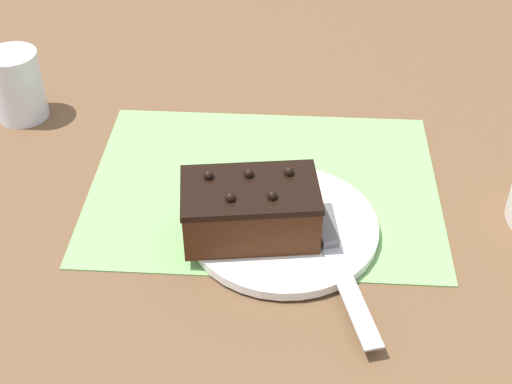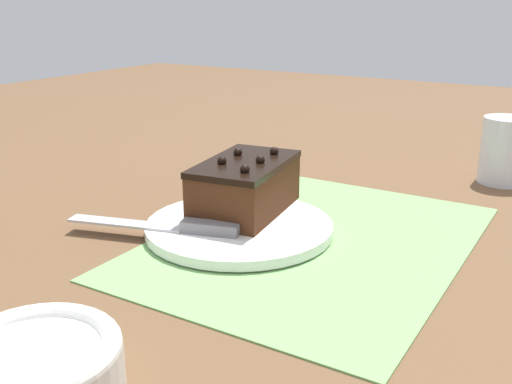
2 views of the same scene
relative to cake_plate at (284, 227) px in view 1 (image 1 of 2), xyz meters
name	(u,v)px [view 1 (image 1 of 2)]	position (x,y,z in m)	size (l,w,h in m)	color
ground_plane	(264,186)	(-0.03, 0.09, -0.01)	(3.00, 3.00, 0.00)	brown
placemat_woven	(264,185)	(-0.03, 0.09, -0.01)	(0.46, 0.34, 0.00)	#7AB266
cake_plate	(284,227)	(0.00, 0.00, 0.00)	(0.23, 0.23, 0.01)	white
chocolate_cake	(250,209)	(-0.04, -0.02, 0.04)	(0.17, 0.12, 0.08)	#472614
serving_knife	(332,248)	(0.06, -0.05, 0.01)	(0.08, 0.22, 0.01)	slate
drinking_glass	(17,85)	(-0.40, 0.24, 0.04)	(0.08, 0.08, 0.10)	white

